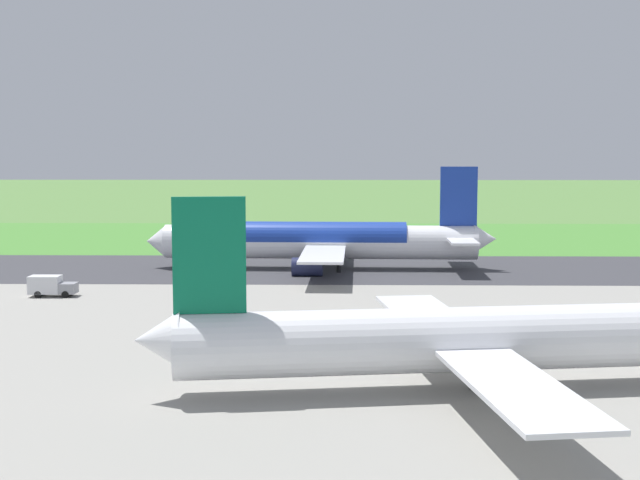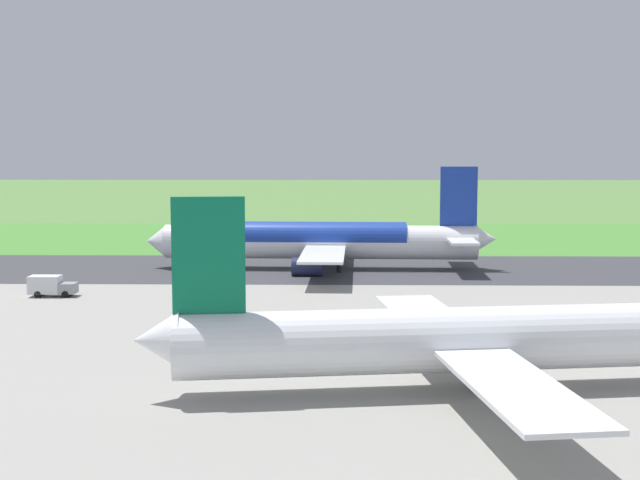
{
  "view_description": "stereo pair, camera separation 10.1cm",
  "coord_description": "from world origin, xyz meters",
  "px_view_note": "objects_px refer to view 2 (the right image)",
  "views": [
    {
      "loc": [
        -8.7,
        128.82,
        18.17
      ],
      "look_at": [
        -6.26,
        0.0,
        4.5
      ],
      "focal_mm": 47.28,
      "sensor_mm": 36.0,
      "label": 1
    },
    {
      "loc": [
        -8.8,
        128.81,
        18.17
      ],
      "look_at": [
        -6.26,
        0.0,
        4.5
      ],
      "focal_mm": 47.28,
      "sensor_mm": 36.0,
      "label": 2
    }
  ],
  "objects_px": {
    "airliner_main": "(322,241)",
    "airliner_parked_mid": "(471,338)",
    "service_truck_fuel": "(51,286)",
    "no_stopping_sign": "(352,234)",
    "traffic_cone_orange": "(336,240)"
  },
  "relations": [
    {
      "from": "airliner_main",
      "to": "airliner_parked_mid",
      "type": "xyz_separation_m",
      "value": [
        -12.36,
        65.94,
        -0.28
      ]
    },
    {
      "from": "service_truck_fuel",
      "to": "no_stopping_sign",
      "type": "relative_size",
      "value": 2.28
    },
    {
      "from": "service_truck_fuel",
      "to": "airliner_parked_mid",
      "type": "bearing_deg",
      "value": 138.68
    },
    {
      "from": "no_stopping_sign",
      "to": "traffic_cone_orange",
      "type": "height_order",
      "value": "no_stopping_sign"
    },
    {
      "from": "airliner_main",
      "to": "traffic_cone_orange",
      "type": "distance_m",
      "value": 40.76
    },
    {
      "from": "airliner_parked_mid",
      "to": "service_truck_fuel",
      "type": "distance_m",
      "value": 61.21
    },
    {
      "from": "airliner_main",
      "to": "no_stopping_sign",
      "type": "distance_m",
      "value": 40.48
    },
    {
      "from": "no_stopping_sign",
      "to": "traffic_cone_orange",
      "type": "bearing_deg",
      "value": -8.24
    },
    {
      "from": "airliner_parked_mid",
      "to": "traffic_cone_orange",
      "type": "distance_m",
      "value": 107.02
    },
    {
      "from": "service_truck_fuel",
      "to": "no_stopping_sign",
      "type": "distance_m",
      "value": 76.23
    },
    {
      "from": "airliner_parked_mid",
      "to": "service_truck_fuel",
      "type": "relative_size",
      "value": 8.74
    },
    {
      "from": "airliner_main",
      "to": "airliner_parked_mid",
      "type": "height_order",
      "value": "airliner_main"
    },
    {
      "from": "airliner_main",
      "to": "no_stopping_sign",
      "type": "bearing_deg",
      "value": -97.49
    },
    {
      "from": "airliner_main",
      "to": "traffic_cone_orange",
      "type": "xyz_separation_m",
      "value": [
        -2.02,
        -40.51,
        -4.08
      ]
    },
    {
      "from": "service_truck_fuel",
      "to": "no_stopping_sign",
      "type": "bearing_deg",
      "value": -120.62
    }
  ]
}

